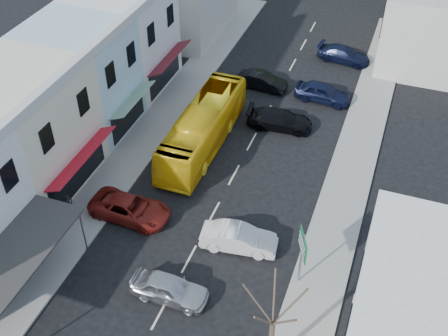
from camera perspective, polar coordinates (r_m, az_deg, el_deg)
ground at (r=33.22m, az=-3.57°, el=-9.21°), size 120.00×120.00×0.00m
sidewalk_left at (r=42.28m, az=-7.75°, el=3.30°), size 3.00×52.00×0.15m
sidewalk_right at (r=38.85m, az=12.51°, el=-1.25°), size 3.00×52.00×0.15m
shopfront_row at (r=39.09m, az=-18.09°, el=5.15°), size 8.25×30.00×8.00m
distant_block_left at (r=55.84m, az=-4.43°, el=16.60°), size 8.00×10.00×6.00m
distant_block_right at (r=54.17m, az=20.62°, el=14.00°), size 8.00×12.00×7.00m
bus at (r=40.16m, az=-2.15°, el=4.08°), size 2.52×11.60×3.10m
car_silver at (r=31.05m, az=-5.56°, el=-12.11°), size 4.41×1.81×1.40m
car_white at (r=33.26m, az=1.52°, el=-7.23°), size 4.60×2.38×1.40m
car_red at (r=35.53m, az=-9.53°, el=-4.08°), size 4.65×2.03×1.40m
car_black_near at (r=42.66m, az=5.69°, el=4.91°), size 4.67×2.31×1.40m
car_navy_mid at (r=46.21m, az=10.00°, el=7.49°), size 4.52×2.12×1.40m
car_black_far at (r=47.25m, az=3.89°, el=8.83°), size 4.51×2.10×1.40m
car_navy_far at (r=52.17m, az=12.09°, el=11.23°), size 4.68×2.35×1.40m
pedestrian_left at (r=36.16m, az=-15.48°, el=-3.61°), size 0.57×0.69×1.70m
direction_sign at (r=30.91m, az=7.84°, el=-9.18°), size 1.49×1.85×3.79m
street_tree at (r=26.36m, az=4.97°, el=-15.49°), size 3.48×3.48×6.91m
traffic_signal at (r=55.88m, az=15.93°, el=14.63°), size 0.80×1.14×4.94m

